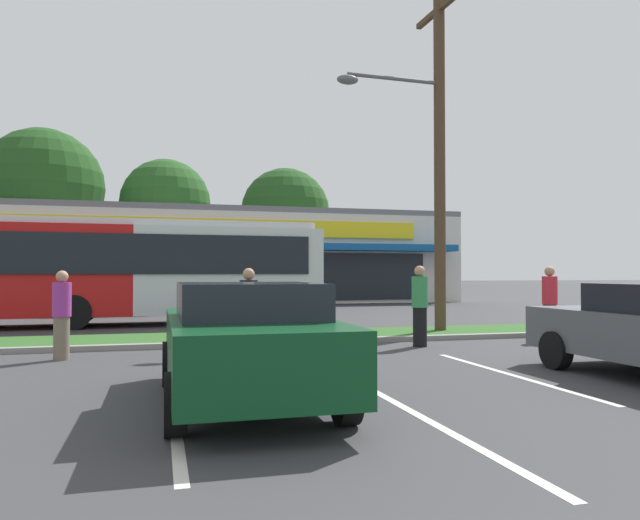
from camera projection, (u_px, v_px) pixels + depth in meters
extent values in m
cube|color=#2D5B23|center=(256.00, 337.00, 14.55)|extent=(56.00, 2.20, 0.12)
cube|color=gray|center=(264.00, 343.00, 13.37)|extent=(56.00, 0.24, 0.12)
cube|color=silver|center=(174.00, 415.00, 6.80)|extent=(0.12, 4.80, 0.01)
cube|color=silver|center=(431.00, 422.00, 6.50)|extent=(0.12, 4.80, 0.01)
cube|color=silver|center=(510.00, 374.00, 9.54)|extent=(0.12, 4.80, 0.01)
cube|color=beige|center=(187.00, 260.00, 36.38)|extent=(29.72, 13.26, 4.82)
cube|color=black|center=(193.00, 277.00, 29.92)|extent=(24.96, 0.08, 2.50)
cube|color=#0F4C8C|center=(194.00, 245.00, 29.32)|extent=(27.93, 1.40, 0.35)
cube|color=yellow|center=(193.00, 227.00, 29.94)|extent=(23.77, 0.16, 0.87)
cube|color=slate|center=(187.00, 218.00, 36.44)|extent=(29.72, 13.26, 0.30)
cylinder|color=#473323|center=(42.00, 265.00, 39.61)|extent=(0.44, 0.44, 4.33)
sphere|color=#1E4719|center=(43.00, 188.00, 39.73)|extent=(7.89, 7.89, 7.89)
cylinder|color=#473323|center=(165.00, 267.00, 42.27)|extent=(0.44, 0.44, 4.16)
sphere|color=#23511E|center=(166.00, 204.00, 42.37)|extent=(6.32, 6.32, 6.32)
cylinder|color=#473323|center=(285.00, 271.00, 43.43)|extent=(0.44, 0.44, 3.62)
sphere|color=#1E4719|center=(285.00, 213.00, 43.52)|extent=(6.43, 6.43, 6.43)
cylinder|color=#4C3826|center=(440.00, 160.00, 15.89)|extent=(0.30, 0.30, 9.27)
cube|color=#4C3826|center=(439.00, 9.00, 15.98)|extent=(0.24, 2.40, 0.14)
cylinder|color=#59595B|center=(395.00, 79.00, 15.55)|extent=(2.60, 0.21, 0.10)
ellipsoid|color=#59595B|center=(348.00, 80.00, 15.16)|extent=(0.56, 0.32, 0.24)
cube|color=#B71414|center=(8.00, 270.00, 17.72)|extent=(7.20, 2.75, 2.70)
cube|color=silver|center=(227.00, 271.00, 19.58)|extent=(5.90, 2.72, 2.70)
cube|color=silver|center=(112.00, 224.00, 18.59)|extent=(12.51, 2.65, 0.20)
cube|color=black|center=(110.00, 254.00, 17.31)|extent=(11.92, 0.40, 1.19)
cube|color=black|center=(314.00, 261.00, 20.43)|extent=(0.12, 2.17, 1.51)
cylinder|color=black|center=(250.00, 305.00, 20.95)|extent=(1.01, 0.33, 1.00)
cylinder|color=black|center=(263.00, 309.00, 18.71)|extent=(1.01, 0.33, 1.00)
cylinder|color=black|center=(81.00, 308.00, 19.37)|extent=(1.01, 0.33, 1.00)
cylinder|color=black|center=(74.00, 312.00, 17.12)|extent=(1.01, 0.33, 1.00)
cube|color=#0C3F1E|center=(245.00, 347.00, 7.48)|extent=(1.86, 4.41, 0.75)
cube|color=black|center=(248.00, 300.00, 7.28)|extent=(1.64, 1.99, 0.42)
cylinder|color=black|center=(170.00, 364.00, 8.56)|extent=(0.22, 0.64, 0.64)
cylinder|color=black|center=(291.00, 359.00, 9.02)|extent=(0.22, 0.64, 0.64)
cylinder|color=black|center=(175.00, 404.00, 5.92)|extent=(0.22, 0.64, 0.64)
cylinder|color=black|center=(346.00, 395.00, 6.38)|extent=(0.22, 0.64, 0.64)
cylinder|color=black|center=(556.00, 350.00, 10.08)|extent=(0.22, 0.64, 0.64)
cube|color=maroon|center=(98.00, 299.00, 23.14)|extent=(4.75, 1.86, 0.63)
cube|color=black|center=(104.00, 284.00, 23.21)|extent=(2.14, 1.64, 0.47)
cylinder|color=black|center=(53.00, 309.00, 21.90)|extent=(0.64, 0.22, 0.64)
cylinder|color=black|center=(60.00, 306.00, 23.61)|extent=(0.64, 0.22, 0.64)
cylinder|color=black|center=(137.00, 308.00, 22.66)|extent=(0.64, 0.22, 0.64)
cylinder|color=black|center=(138.00, 305.00, 24.37)|extent=(0.64, 0.22, 0.64)
cylinder|color=#726651|center=(62.00, 338.00, 11.16)|extent=(0.29, 0.29, 0.81)
cylinder|color=#99338C|center=(62.00, 300.00, 11.17)|extent=(0.34, 0.34, 0.64)
sphere|color=tan|center=(62.00, 276.00, 11.18)|extent=(0.22, 0.22, 0.22)
cylinder|color=black|center=(550.00, 322.00, 14.46)|extent=(0.31, 0.31, 0.86)
cylinder|color=red|center=(550.00, 290.00, 14.48)|extent=(0.36, 0.36, 0.68)
sphere|color=tan|center=(550.00, 271.00, 14.49)|extent=(0.24, 0.24, 0.24)
cylinder|color=#47423D|center=(249.00, 336.00, 11.47)|extent=(0.29, 0.29, 0.83)
cylinder|color=black|center=(249.00, 297.00, 11.48)|extent=(0.35, 0.35, 0.66)
sphere|color=tan|center=(249.00, 274.00, 11.49)|extent=(0.23, 0.23, 0.23)
cylinder|color=black|center=(420.00, 327.00, 13.19)|extent=(0.31, 0.31, 0.86)
cylinder|color=#338C4C|center=(420.00, 292.00, 13.21)|extent=(0.36, 0.36, 0.68)
sphere|color=tan|center=(420.00, 271.00, 13.22)|extent=(0.24, 0.24, 0.24)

